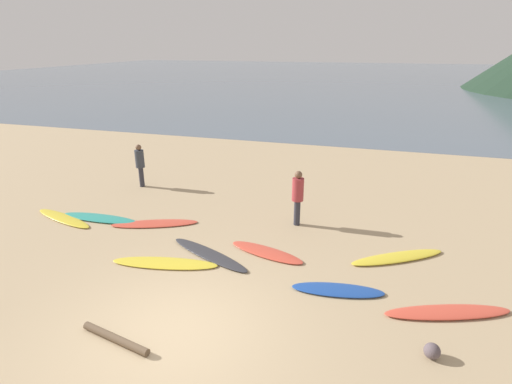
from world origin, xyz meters
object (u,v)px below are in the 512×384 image
at_px(surfboard_6, 338,290).
at_px(person_1, 140,162).
at_px(surfboard_0, 63,218).
at_px(surfboard_8, 448,312).
at_px(surfboard_5, 266,252).
at_px(surfboard_2, 155,224).
at_px(beach_rock_near, 432,351).
at_px(surfboard_1, 99,218).
at_px(surfboard_7, 398,257).
at_px(surfboard_3, 165,263).
at_px(person_0, 298,194).
at_px(driftwood_log, 115,338).
at_px(surfboard_4, 209,254).

bearing_deg(surfboard_6, person_1, 139.67).
relative_size(surfboard_0, surfboard_8, 0.97).
relative_size(surfboard_5, surfboard_6, 1.04).
bearing_deg(person_1, surfboard_5, -17.33).
xyz_separation_m(surfboard_2, beach_rock_near, (7.43, -3.46, 0.11)).
xyz_separation_m(surfboard_1, surfboard_7, (8.82, 0.12, 0.00)).
bearing_deg(surfboard_3, beach_rock_near, -24.63).
distance_m(surfboard_1, surfboard_8, 9.91).
bearing_deg(surfboard_8, beach_rock_near, -127.22).
xyz_separation_m(person_0, person_1, (-6.34, 1.68, -0.03)).
distance_m(surfboard_5, person_0, 2.24).
xyz_separation_m(surfboard_1, surfboard_2, (1.85, 0.16, -0.01)).
height_order(surfboard_2, driftwood_log, driftwood_log).
bearing_deg(driftwood_log, surfboard_2, 112.29).
bearing_deg(surfboard_3, surfboard_2, 114.96).
bearing_deg(person_0, surfboard_4, -176.45).
relative_size(surfboard_5, surfboard_7, 0.81).
bearing_deg(surfboard_0, person_1, 95.35).
height_order(surfboard_2, surfboard_3, surfboard_3).
relative_size(surfboard_1, surfboard_4, 0.97).
distance_m(surfboard_1, surfboard_6, 7.72).
relative_size(surfboard_2, surfboard_6, 1.27).
height_order(surfboard_1, surfboard_2, surfboard_1).
bearing_deg(person_0, surfboard_6, -114.80).
xyz_separation_m(surfboard_4, surfboard_6, (3.35, -0.65, 0.00)).
distance_m(surfboard_3, driftwood_log, 2.76).
xyz_separation_m(surfboard_6, person_1, (-7.90, 4.85, 0.93)).
height_order(surfboard_4, surfboard_6, same).
distance_m(surfboard_7, driftwood_log, 6.87).
relative_size(surfboard_0, surfboard_5, 1.20).
xyz_separation_m(surfboard_3, surfboard_5, (2.27, 1.25, 0.00)).
xyz_separation_m(surfboard_5, surfboard_7, (3.26, 0.70, 0.00)).
relative_size(surfboard_2, surfboard_8, 0.99).
xyz_separation_m(surfboard_0, surfboard_1, (1.07, 0.33, 0.00)).
bearing_deg(surfboard_4, surfboard_2, 175.39).
bearing_deg(surfboard_8, surfboard_2, 145.74).
distance_m(surfboard_3, beach_rock_near, 6.17).
bearing_deg(surfboard_4, surfboard_1, -170.86).
bearing_deg(person_0, person_1, 114.10).
xyz_separation_m(surfboard_1, surfboard_6, (7.52, -1.77, -0.00)).
xyz_separation_m(surfboard_1, surfboard_4, (4.17, -1.12, -0.00)).
height_order(surfboard_3, surfboard_8, surfboard_8).
relative_size(surfboard_3, surfboard_7, 1.03).
relative_size(surfboard_2, beach_rock_near, 9.13).
height_order(surfboard_4, driftwood_log, driftwood_log).
xyz_separation_m(surfboard_4, driftwood_log, (-0.39, -3.43, 0.03)).
distance_m(surfboard_3, surfboard_4, 1.14).
relative_size(surfboard_8, person_1, 1.59).
bearing_deg(person_1, surfboard_4, -28.36).
relative_size(person_0, driftwood_log, 1.09).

